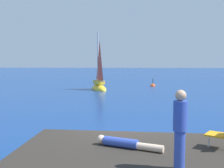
# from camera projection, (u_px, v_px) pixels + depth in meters

# --- Properties ---
(ground_plane) EXTENTS (160.00, 160.00, 0.00)m
(ground_plane) POSITION_uv_depth(u_px,v_px,m) (129.00, 147.00, 10.25)
(ground_plane) COLOR navy
(boulder_seaward) EXTENTS (1.80, 1.65, 1.16)m
(boulder_seaward) POSITION_uv_depth(u_px,v_px,m) (68.00, 156.00, 9.31)
(boulder_seaward) COLOR #2D291E
(boulder_seaward) RESTS_ON ground
(boulder_inland) EXTENTS (1.46, 1.31, 0.89)m
(boulder_inland) POSITION_uv_depth(u_px,v_px,m) (103.00, 155.00, 9.46)
(boulder_inland) COLOR #2B2B20
(boulder_inland) RESTS_ON ground
(sailboat_near) EXTENTS (2.26, 3.44, 6.22)m
(sailboat_near) POSITION_uv_depth(u_px,v_px,m) (99.00, 86.00, 28.60)
(sailboat_near) COLOR yellow
(sailboat_near) RESTS_ON ground
(person_sunbather) EXTENTS (1.67, 0.82, 0.25)m
(person_sunbather) POSITION_uv_depth(u_px,v_px,m) (125.00, 143.00, 7.28)
(person_sunbather) COLOR #334CB2
(person_sunbather) RESTS_ON shore_ledge
(person_standing) EXTENTS (0.28, 0.28, 1.62)m
(person_standing) POSITION_uv_depth(u_px,v_px,m) (180.00, 128.00, 5.79)
(person_standing) COLOR #334CB2
(person_standing) RESTS_ON shore_ledge
(beach_chair) EXTENTS (0.76, 0.73, 0.80)m
(beach_chair) POSITION_uv_depth(u_px,v_px,m) (223.00, 132.00, 7.12)
(beach_chair) COLOR orange
(beach_chair) RESTS_ON shore_ledge
(marker_buoy) EXTENTS (0.56, 0.56, 1.13)m
(marker_buoy) POSITION_uv_depth(u_px,v_px,m) (153.00, 86.00, 32.17)
(marker_buoy) COLOR #EA5114
(marker_buoy) RESTS_ON ground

